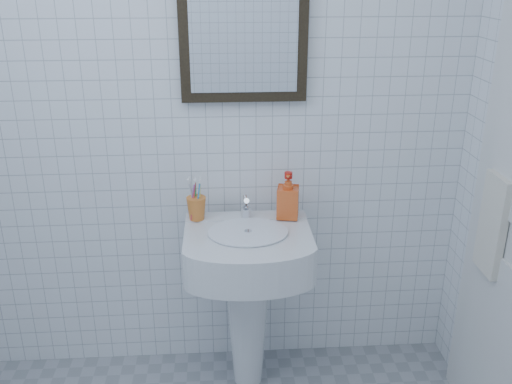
{
  "coord_description": "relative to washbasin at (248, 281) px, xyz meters",
  "views": [
    {
      "loc": [
        0.05,
        -1.08,
        1.76
      ],
      "look_at": [
        0.18,
        0.86,
        0.97
      ],
      "focal_mm": 40.0,
      "sensor_mm": 36.0,
      "label": 1
    }
  ],
  "objects": [
    {
      "name": "wall_back",
      "position": [
        -0.16,
        0.22,
        0.73
      ],
      "size": [
        2.2,
        0.02,
        2.5
      ],
      "primitive_type": "cube",
      "color": "white",
      "rests_on": "ground"
    },
    {
      "name": "washbasin",
      "position": [
        0.0,
        0.0,
        0.0
      ],
      "size": [
        0.51,
        0.37,
        0.78
      ],
      "color": "silver",
      "rests_on": "ground"
    },
    {
      "name": "faucet",
      "position": [
        -0.0,
        0.09,
        0.29
      ],
      "size": [
        0.04,
        0.09,
        0.11
      ],
      "color": "silver",
      "rests_on": "washbasin"
    },
    {
      "name": "toothbrush_cup",
      "position": [
        -0.2,
        0.09,
        0.3
      ],
      "size": [
        0.1,
        0.1,
        0.1
      ],
      "primitive_type": null,
      "rotation": [
        0.0,
        0.0,
        0.32
      ],
      "color": "orange",
      "rests_on": "washbasin"
    },
    {
      "name": "soap_dispenser",
      "position": [
        0.17,
        0.09,
        0.35
      ],
      "size": [
        0.1,
        0.1,
        0.19
      ],
      "primitive_type": "imported",
      "rotation": [
        0.0,
        0.0,
        -0.18
      ],
      "color": "red",
      "rests_on": "washbasin"
    },
    {
      "name": "wall_mirror",
      "position": [
        -0.0,
        0.2,
        1.03
      ],
      "size": [
        0.5,
        0.04,
        0.62
      ],
      "color": "black",
      "rests_on": "wall_back"
    },
    {
      "name": "towel_ring",
      "position": [
        0.9,
        -0.25,
        0.53
      ],
      "size": [
        0.01,
        0.18,
        0.18
      ],
      "primitive_type": "torus",
      "rotation": [
        0.0,
        1.57,
        0.0
      ],
      "color": "silver",
      "rests_on": "wall_right"
    },
    {
      "name": "hand_towel",
      "position": [
        0.88,
        -0.25,
        0.35
      ],
      "size": [
        0.03,
        0.16,
        0.38
      ],
      "primitive_type": "cube",
      "color": "white",
      "rests_on": "towel_ring"
    }
  ]
}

